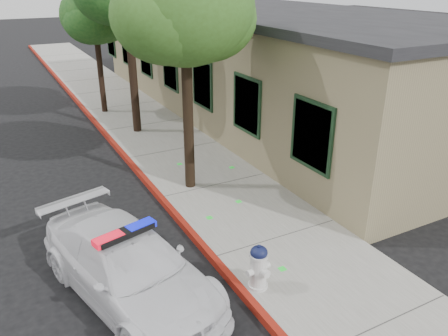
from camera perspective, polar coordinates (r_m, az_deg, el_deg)
ground at (r=9.32m, az=-1.64°, el=-12.15°), size 120.00×120.00×0.00m
sidewalk at (r=12.21m, az=-1.20°, el=-2.48°), size 3.20×60.00×0.15m
red_curb at (r=11.67m, az=-7.97°, el=-4.00°), size 0.14×60.00×0.16m
clapboard_building at (r=18.99m, az=4.43°, el=13.51°), size 7.30×20.89×4.24m
police_car at (r=8.35m, az=-12.13°, el=-12.16°), size 2.82×4.68×1.39m
fire_hydrant at (r=8.25m, az=4.46°, el=-12.49°), size 0.51×0.44×0.89m
street_tree_near at (r=10.98m, az=-5.01°, el=19.33°), size 3.60×3.29×6.02m
street_tree_far at (r=18.80m, az=-16.12°, el=17.96°), size 2.71×2.65×4.94m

